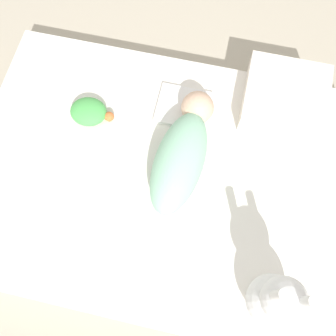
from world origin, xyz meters
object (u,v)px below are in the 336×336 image
swaddled_baby (182,154)px  turtle_plush (89,112)px  bunny_plush (277,301)px  pillow (285,98)px

swaddled_baby → turtle_plush: swaddled_baby is taller
turtle_plush → swaddled_baby: bearing=-16.4°
bunny_plush → turtle_plush: (-0.81, 0.57, -0.11)m
bunny_plush → turtle_plush: size_ratio=2.04×
pillow → bunny_plush: 0.80m
pillow → turtle_plush: pillow is taller
pillow → bunny_plush: (0.04, -0.80, 0.09)m
swaddled_baby → pillow: 0.50m
swaddled_baby → bunny_plush: size_ratio=1.43×
swaddled_baby → bunny_plush: 0.60m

